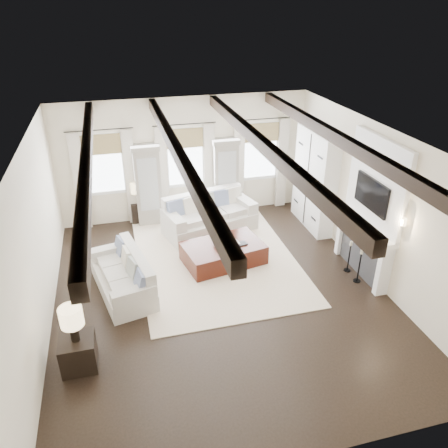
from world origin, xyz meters
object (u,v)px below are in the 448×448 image
object	(u,v)px
sofa_back	(209,216)
side_table_back	(139,212)
sofa_left	(125,277)
ottoman	(223,253)
side_table_front	(79,353)

from	to	relation	value
sofa_back	side_table_back	world-z (taller)	sofa_back
sofa_left	side_table_back	distance (m)	3.13
sofa_left	ottoman	world-z (taller)	sofa_left
side_table_front	sofa_back	bearing A→B (deg)	52.59
ottoman	sofa_back	bearing A→B (deg)	78.61
sofa_left	side_table_back	world-z (taller)	sofa_left
sofa_left	side_table_front	xyz separation A→B (m)	(-0.85, -1.89, -0.06)
sofa_back	ottoman	size ratio (longest dim) A/B	1.42
ottoman	side_table_front	xyz separation A→B (m)	(-3.04, -2.45, 0.05)
sofa_left	side_table_back	xyz separation A→B (m)	(0.52, 3.08, -0.05)
sofa_back	side_table_back	xyz separation A→B (m)	(-1.69, 0.97, -0.11)
sofa_left	side_table_front	bearing A→B (deg)	-114.24
side_table_front	side_table_back	world-z (taller)	side_table_back
sofa_back	sofa_left	xyz separation A→B (m)	(-2.21, -2.12, -0.06)
sofa_left	ottoman	size ratio (longest dim) A/B	1.21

